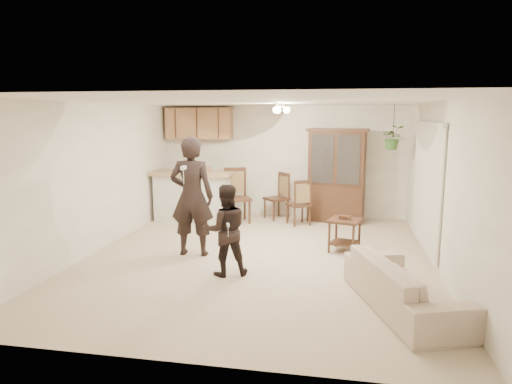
% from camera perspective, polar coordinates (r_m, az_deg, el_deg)
% --- Properties ---
extents(floor, '(6.50, 6.50, 0.00)m').
position_cam_1_polar(floor, '(7.48, 0.14, -8.24)').
color(floor, '#C7B396').
rests_on(floor, ground).
extents(ceiling, '(5.50, 6.50, 0.02)m').
position_cam_1_polar(ceiling, '(7.12, 0.15, 11.27)').
color(ceiling, white).
rests_on(ceiling, wall_back).
extents(wall_back, '(5.50, 0.02, 2.50)m').
position_cam_1_polar(wall_back, '(10.39, 3.34, 3.85)').
color(wall_back, white).
rests_on(wall_back, ground).
extents(wall_front, '(5.50, 0.02, 2.50)m').
position_cam_1_polar(wall_front, '(4.10, -7.99, -5.29)').
color(wall_front, white).
rests_on(wall_front, ground).
extents(wall_left, '(0.02, 6.50, 2.50)m').
position_cam_1_polar(wall_left, '(8.14, -19.27, 1.71)').
color(wall_left, white).
rests_on(wall_left, ground).
extents(wall_right, '(0.02, 6.50, 2.50)m').
position_cam_1_polar(wall_right, '(7.24, 22.10, 0.61)').
color(wall_right, white).
rests_on(wall_right, ground).
extents(breakfast_bar, '(1.60, 0.55, 1.00)m').
position_cam_1_polar(breakfast_bar, '(10.02, -7.90, -0.77)').
color(breakfast_bar, silver).
rests_on(breakfast_bar, floor).
extents(bar_top, '(1.75, 0.70, 0.08)m').
position_cam_1_polar(bar_top, '(9.94, -7.97, 2.35)').
color(bar_top, '#A08760').
rests_on(bar_top, breakfast_bar).
extents(upper_cabinets, '(1.50, 0.34, 0.70)m').
position_cam_1_polar(upper_cabinets, '(10.56, -7.13, 8.51)').
color(upper_cabinets, '#8F633E').
rests_on(upper_cabinets, wall_back).
extents(vertical_blinds, '(0.06, 2.30, 2.10)m').
position_cam_1_polar(vertical_blinds, '(8.13, 20.51, 0.55)').
color(vertical_blinds, beige).
rests_on(vertical_blinds, wall_right).
extents(ceiling_fixture, '(0.36, 0.36, 0.20)m').
position_cam_1_polar(ceiling_fixture, '(8.27, 3.04, 10.34)').
color(ceiling_fixture, beige).
rests_on(ceiling_fixture, ceiling).
extents(hanging_plant, '(0.43, 0.37, 0.48)m').
position_cam_1_polar(hanging_plant, '(9.47, 16.76, 6.54)').
color(hanging_plant, '#295321').
rests_on(hanging_plant, ceiling).
extents(plant_cord, '(0.01, 0.01, 0.65)m').
position_cam_1_polar(plant_cord, '(9.46, 16.85, 8.50)').
color(plant_cord, black).
rests_on(plant_cord, ceiling).
extents(sofa, '(1.30, 2.01, 0.73)m').
position_cam_1_polar(sofa, '(5.80, 18.06, -10.32)').
color(sofa, beige).
rests_on(sofa, floor).
extents(adult, '(0.68, 0.47, 1.80)m').
position_cam_1_polar(adult, '(7.52, -8.01, -1.17)').
color(adult, black).
rests_on(adult, floor).
extents(child, '(0.80, 0.71, 1.35)m').
position_cam_1_polar(child, '(6.57, -3.84, -4.68)').
color(child, black).
rests_on(child, floor).
extents(china_hutch, '(1.34, 0.69, 2.01)m').
position_cam_1_polar(china_hutch, '(9.97, 10.03, 1.98)').
color(china_hutch, '#332112').
rests_on(china_hutch, floor).
extents(side_table, '(0.63, 0.63, 0.62)m').
position_cam_1_polar(side_table, '(7.89, 10.99, -5.26)').
color(side_table, '#332112').
rests_on(side_table, floor).
extents(chair_bar, '(0.69, 0.69, 1.16)m').
position_cam_1_polar(chair_bar, '(9.83, -2.32, -1.92)').
color(chair_bar, '#332112').
rests_on(chair_bar, floor).
extents(chair_hutch_left, '(0.64, 0.64, 1.02)m').
position_cam_1_polar(chair_hutch_left, '(10.17, 2.56, -1.75)').
color(chair_hutch_left, '#332112').
rests_on(chair_hutch_left, floor).
extents(chair_hutch_right, '(0.59, 0.59, 0.97)m').
position_cam_1_polar(chair_hutch_right, '(9.65, 5.34, -2.49)').
color(chair_hutch_right, '#332112').
rests_on(chair_hutch_right, floor).
extents(controller_adult, '(0.06, 0.17, 0.05)m').
position_cam_1_polar(controller_adult, '(6.99, -9.07, 3.00)').
color(controller_adult, silver).
rests_on(controller_adult, adult).
extents(controller_child, '(0.07, 0.12, 0.04)m').
position_cam_1_polar(controller_child, '(6.24, -3.51, -4.13)').
color(controller_child, silver).
rests_on(controller_child, child).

